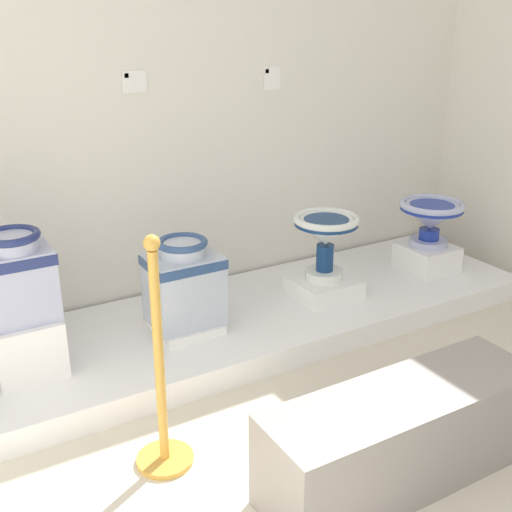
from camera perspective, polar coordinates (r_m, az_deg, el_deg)
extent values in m
cube|color=beige|center=(2.73, 19.04, -20.54)|extent=(5.90, 6.00, 0.02)
cube|color=silver|center=(3.86, -4.46, 16.11)|extent=(4.10, 0.06, 2.85)
cube|color=white|center=(3.76, -0.14, -5.60)|extent=(3.47, 1.01, 0.13)
cube|color=white|center=(3.25, -19.83, -7.48)|extent=(0.31, 0.32, 0.28)
cube|color=#A6ADCE|center=(3.12, -20.53, -2.45)|extent=(0.32, 0.25, 0.34)
cube|color=navy|center=(3.07, -20.85, -0.12)|extent=(0.33, 0.26, 0.05)
cylinder|color=#A6ADCE|center=(3.04, -21.02, 1.10)|extent=(0.23, 0.23, 0.07)
torus|color=navy|center=(3.03, -21.10, 1.70)|extent=(0.26, 0.26, 0.04)
cube|color=white|center=(3.50, -6.31, -6.19)|extent=(0.33, 0.33, 0.05)
cube|color=silver|center=(3.41, -6.45, -2.98)|extent=(0.37, 0.30, 0.38)
cube|color=navy|center=(3.35, -6.56, -0.53)|extent=(0.38, 0.30, 0.05)
cylinder|color=silver|center=(3.32, -6.61, 0.61)|extent=(0.24, 0.24, 0.07)
torus|color=navy|center=(3.31, -6.64, 1.19)|extent=(0.27, 0.27, 0.04)
cube|color=white|center=(3.90, 6.07, -2.76)|extent=(0.38, 0.35, 0.11)
cylinder|color=white|center=(3.86, 6.12, -1.65)|extent=(0.23, 0.23, 0.06)
cylinder|color=navy|center=(3.82, 6.18, -0.14)|extent=(0.10, 0.10, 0.16)
cone|color=white|center=(3.77, 6.28, 2.15)|extent=(0.38, 0.38, 0.16)
cylinder|color=navy|center=(3.75, 6.31, 3.01)|extent=(0.37, 0.37, 0.03)
torus|color=white|center=(3.74, 6.32, 3.30)|extent=(0.39, 0.39, 0.04)
cylinder|color=navy|center=(3.74, 6.32, 3.23)|extent=(0.27, 0.27, 0.01)
cube|color=white|center=(4.41, 15.04, -0.08)|extent=(0.32, 0.34, 0.17)
cylinder|color=#ADB5DD|center=(4.37, 15.17, 1.20)|extent=(0.25, 0.25, 0.04)
cylinder|color=#1B3097|center=(4.36, 15.24, 1.92)|extent=(0.13, 0.13, 0.07)
cone|color=#ADB5DD|center=(4.32, 15.39, 3.40)|extent=(0.41, 0.41, 0.17)
cylinder|color=#1B3097|center=(4.30, 15.47, 4.20)|extent=(0.41, 0.41, 0.03)
torus|color=#ADB5DD|center=(4.30, 15.49, 4.46)|extent=(0.42, 0.42, 0.04)
cylinder|color=#1B3097|center=(4.30, 15.49, 4.39)|extent=(0.29, 0.29, 0.01)
cube|color=white|center=(3.65, -10.82, 15.06)|extent=(0.14, 0.01, 0.12)
cube|color=#5B9E4C|center=(3.64, -11.53, 15.55)|extent=(0.02, 0.01, 0.02)
cube|color=white|center=(4.04, 1.44, 15.64)|extent=(0.12, 0.01, 0.14)
cube|color=slate|center=(4.01, 0.99, 16.22)|extent=(0.02, 0.01, 0.02)
cylinder|color=gold|center=(2.81, -8.13, -17.54)|extent=(0.24, 0.24, 0.02)
cylinder|color=gold|center=(2.54, -8.68, -9.23)|extent=(0.04, 0.04, 0.92)
sphere|color=gold|center=(2.34, -9.33, 1.16)|extent=(0.06, 0.06, 0.06)
cube|color=gray|center=(2.65, 12.94, -15.41)|extent=(1.18, 0.36, 0.40)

